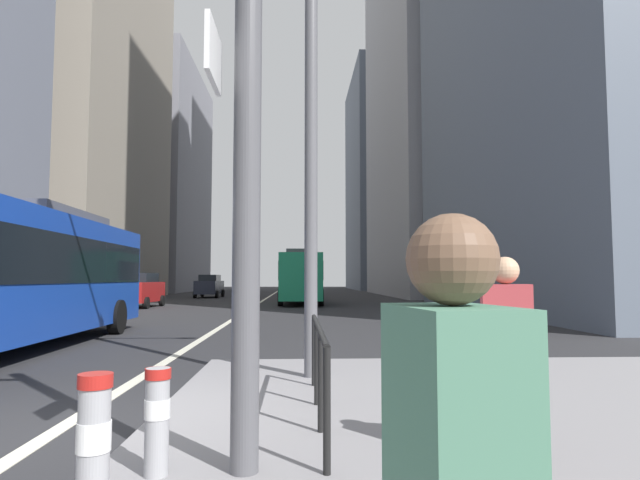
{
  "coord_description": "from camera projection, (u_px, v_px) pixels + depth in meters",
  "views": [
    {
      "loc": [
        2.58,
        -6.01,
        1.63
      ],
      "look_at": [
        3.66,
        20.43,
        3.53
      ],
      "focal_mm": 30.13,
      "sensor_mm": 36.0,
      "label": 1
    }
  ],
  "objects": [
    {
      "name": "ground_plane",
      "position": [
        244.0,
        312.0,
        25.7
      ],
      "size": [
        160.0,
        160.0,
        0.0
      ],
      "primitive_type": "plane",
      "color": "#28282B"
    },
    {
      "name": "median_island",
      "position": [
        611.0,
        445.0,
        5.0
      ],
      "size": [
        9.0,
        10.0,
        0.15
      ],
      "primitive_type": "cube",
      "color": "gray",
      "rests_on": "ground"
    },
    {
      "name": "lane_centre_line",
      "position": [
        259.0,
        303.0,
        35.67
      ],
      "size": [
        0.2,
        80.0,
        0.01
      ],
      "primitive_type": "cube",
      "color": "beige",
      "rests_on": "ground"
    },
    {
      "name": "office_tower_left_mid",
      "position": [
        71.0,
        104.0,
        43.74
      ],
      "size": [
        11.28,
        21.24,
        31.69
      ],
      "primitive_type": "cube",
      "color": "gray",
      "rests_on": "ground"
    },
    {
      "name": "office_tower_left_far",
      "position": [
        155.0,
        180.0,
        69.62
      ],
      "size": [
        10.9,
        22.88,
        28.8
      ],
      "primitive_type": "cube",
      "color": "gray",
      "rests_on": "ground"
    },
    {
      "name": "office_tower_right_mid",
      "position": [
        441.0,
        27.0,
        54.38
      ],
      "size": [
        12.19,
        24.95,
        54.2
      ],
      "primitive_type": "cube",
      "color": "#9E9EA3",
      "rests_on": "ground"
    },
    {
      "name": "office_tower_right_far",
      "position": [
        393.0,
        183.0,
        81.89
      ],
      "size": [
        12.57,
        21.68,
        32.34
      ],
      "primitive_type": "cube",
      "color": "slate",
      "rests_on": "ground"
    },
    {
      "name": "city_bus_blue_oncoming",
      "position": [
        12.0,
        269.0,
        12.11
      ],
      "size": [
        2.84,
        11.65,
        3.4
      ],
      "color": "#14389E",
      "rests_on": "ground"
    },
    {
      "name": "city_bus_red_receding",
      "position": [
        301.0,
        275.0,
        35.2
      ],
      "size": [
        2.75,
        10.75,
        3.4
      ],
      "color": "#198456",
      "rests_on": "ground"
    },
    {
      "name": "car_oncoming_mid",
      "position": [
        210.0,
        286.0,
        46.09
      ],
      "size": [
        2.12,
        4.53,
        1.94
      ],
      "color": "#232838",
      "rests_on": "ground"
    },
    {
      "name": "car_receding_near",
      "position": [
        306.0,
        285.0,
        49.94
      ],
      "size": [
        2.04,
        4.2,
        1.94
      ],
      "color": "silver",
      "rests_on": "ground"
    },
    {
      "name": "car_receding_far",
      "position": [
        306.0,
        284.0,
        59.43
      ],
      "size": [
        2.1,
        4.45,
        1.94
      ],
      "color": "black",
      "rests_on": "ground"
    },
    {
      "name": "car_oncoming_far",
      "position": [
        139.0,
        290.0,
        30.16
      ],
      "size": [
        2.18,
        4.28,
        1.94
      ],
      "color": "maroon",
      "rests_on": "ground"
    },
    {
      "name": "street_lamp_post",
      "position": [
        311.0,
        46.0,
        8.45
      ],
      "size": [
        5.5,
        0.32,
        8.0
      ],
      "color": "#56565B",
      "rests_on": "median_island"
    },
    {
      "name": "bollard_left",
      "position": [
        93.0,
        447.0,
        3.07
      ],
      "size": [
        0.2,
        0.2,
        0.93
      ],
      "color": "#99999E",
      "rests_on": "median_island"
    },
    {
      "name": "bollard_right",
      "position": [
        157.0,
        415.0,
        4.06
      ],
      "size": [
        0.2,
        0.2,
        0.8
      ],
      "color": "#99999E",
      "rests_on": "median_island"
    },
    {
      "name": "pedestrian_railing",
      "position": [
        318.0,
        351.0,
        5.79
      ],
      "size": [
        0.06,
        3.43,
        0.98
      ],
      "color": "black",
      "rests_on": "median_island"
    },
    {
      "name": "pedestrian_walking",
      "position": [
        507.0,
        349.0,
        4.3
      ],
      "size": [
        0.43,
        0.32,
        1.66
      ],
      "color": "#423D38",
      "rests_on": "median_island"
    }
  ]
}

